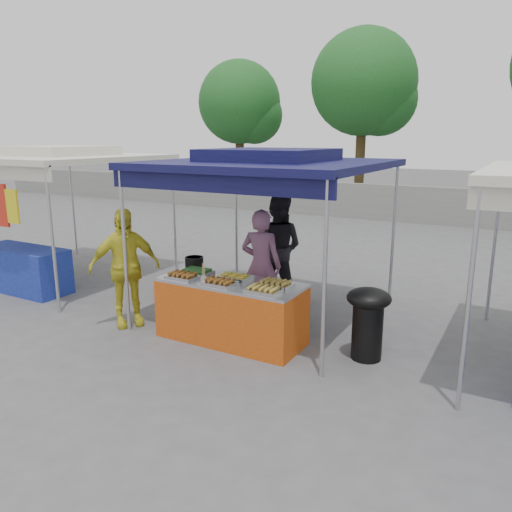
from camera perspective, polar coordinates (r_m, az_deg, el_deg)
The scene contains 22 objects.
ground_plane at distance 7.09m, azimuth -2.41°, elevation -9.28°, with size 80.00×80.00×0.00m, color #535355.
back_wall at distance 17.04m, azimuth 17.49°, elevation 5.63°, with size 40.00×0.25×1.20m, color slate.
main_canopy at distance 7.39m, azimuth 1.43°, elevation 10.60°, with size 3.20×3.20×2.57m.
neighbor_stall_left at distance 10.10m, azimuth -23.05°, elevation 5.93°, with size 3.20×3.20×2.57m.
tree_0 at distance 21.58m, azimuth -1.49°, elevation 16.77°, with size 3.46×3.39×5.83m.
tree_1 at distance 19.58m, azimuth 12.65°, elevation 18.33°, with size 3.83×3.83×6.59m.
vendor_table at distance 6.85m, azimuth -2.89°, elevation -6.28°, with size 2.00×0.80×0.85m.
food_tray_fl at distance 6.88m, azimuth -8.41°, elevation -2.31°, with size 0.42×0.30×0.07m.
food_tray_fm at distance 6.53m, azimuth -4.21°, elevation -3.07°, with size 0.42×0.30×0.07m.
food_tray_fr at distance 6.21m, azimuth 0.87°, elevation -3.92°, with size 0.42×0.30×0.07m.
food_tray_bl at distance 7.09m, azimuth -6.78°, elevation -1.79°, with size 0.42×0.30×0.07m.
food_tray_bm at distance 6.80m, azimuth -2.44°, elevation -2.37°, with size 0.42×0.30×0.07m.
food_tray_br at distance 6.46m, azimuth 2.28°, elevation -3.22°, with size 0.42×0.30×0.07m.
cooking_pot at distance 7.45m, azimuth -7.07°, elevation -0.70°, with size 0.27×0.27×0.16m, color black.
skewer_cup at distance 6.57m, azimuth -5.98°, elevation -2.84°, with size 0.08×0.08×0.10m, color #ADADB4.
wok_burner at distance 6.41m, azimuth 12.67°, elevation -6.83°, with size 0.55×0.55×0.93m.
crate_left at distance 7.74m, azimuth -2.56°, elevation -6.15°, with size 0.47×0.33×0.28m, color #122196.
crate_right at distance 7.43m, azimuth 1.01°, elevation -6.91°, with size 0.51×0.36×0.30m, color #122196.
crate_stacked at distance 7.33m, azimuth 1.02°, elevation -4.70°, with size 0.49×0.35×0.30m, color #122196.
vendor_woman at distance 7.48m, azimuth 0.59°, elevation -1.12°, with size 0.62×0.41×1.71m, color #7F506F.
helper_man at distance 8.49m, azimuth 2.49°, elevation 0.97°, with size 0.88×0.68×1.81m, color black.
customer_person at distance 7.53m, azimuth -14.78°, elevation -1.30°, with size 1.03×0.43×1.76m, color gold.
Camera 1 is at (3.46, -5.55, 2.74)m, focal length 35.00 mm.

